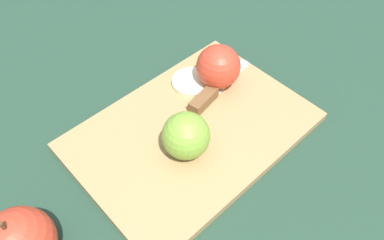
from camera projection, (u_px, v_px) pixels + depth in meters
name	position (u px, v px, depth m)	size (l,w,h in m)	color
ground_plane	(192.00, 134.00, 0.59)	(4.00, 4.00, 0.00)	#1E3828
cutting_board	(192.00, 131.00, 0.58)	(0.40, 0.32, 0.01)	#A37A4C
apple_half_left	(186.00, 135.00, 0.52)	(0.07, 0.07, 0.07)	olive
apple_half_right	(218.00, 67.00, 0.61)	(0.07, 0.07, 0.07)	red
knife	(208.00, 96.00, 0.61)	(0.16, 0.02, 0.02)	silver
apple_slice	(192.00, 82.00, 0.63)	(0.07, 0.07, 0.01)	beige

